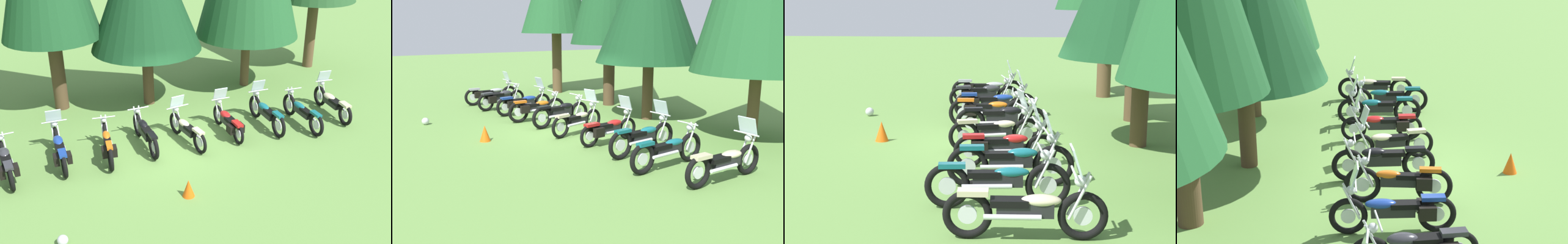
{
  "view_description": "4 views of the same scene",
  "coord_description": "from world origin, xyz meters",
  "views": [
    {
      "loc": [
        -2.54,
        -12.86,
        7.3
      ],
      "look_at": [
        0.73,
        -0.46,
        0.92
      ],
      "focal_mm": 44.97,
      "sensor_mm": 36.0,
      "label": 1
    },
    {
      "loc": [
        11.9,
        -6.39,
        3.36
      ],
      "look_at": [
        1.56,
        -0.18,
        0.6
      ],
      "focal_mm": 38.94,
      "sensor_mm": 36.0,
      "label": 2
    },
    {
      "loc": [
        14.29,
        0.72,
        3.41
      ],
      "look_at": [
        -0.05,
        -0.39,
        0.51
      ],
      "focal_mm": 57.18,
      "sensor_mm": 36.0,
      "label": 3
    },
    {
      "loc": [
        -14.09,
        -0.57,
        5.65
      ],
      "look_at": [
        0.84,
        0.45,
        0.86
      ],
      "focal_mm": 59.97,
      "sensor_mm": 36.0,
      "label": 4
    }
  ],
  "objects": [
    {
      "name": "motorcycle_2",
      "position": [
        -3.18,
        -0.23,
        0.46
      ],
      "size": [
        0.77,
        2.36,
        1.37
      ],
      "rotation": [
        0.0,
        0.0,
        1.69
      ],
      "color": "black",
      "rests_on": "ground_plane"
    },
    {
      "name": "motorcycle_4",
      "position": [
        -0.69,
        0.12,
        0.47
      ],
      "size": [
        0.67,
        2.29,
        1.03
      ],
      "rotation": [
        0.0,
        0.0,
        1.72
      ],
      "color": "black",
      "rests_on": "ground_plane"
    },
    {
      "name": "motorcycle_7",
      "position": [
        3.35,
        0.46,
        0.48
      ],
      "size": [
        0.72,
        2.33,
        1.39
      ],
      "rotation": [
        0.0,
        0.0,
        1.69
      ],
      "color": "black",
      "rests_on": "ground_plane"
    },
    {
      "name": "motorcycle_8",
      "position": [
        4.54,
        0.27,
        0.45
      ],
      "size": [
        0.63,
        2.4,
        1.03
      ],
      "rotation": [
        0.0,
        0.0,
        1.67
      ],
      "color": "black",
      "rests_on": "ground_plane"
    },
    {
      "name": "motorcycle_5",
      "position": [
        0.58,
        0.05,
        0.46
      ],
      "size": [
        0.89,
        2.11,
        1.36
      ],
      "rotation": [
        0.0,
        0.0,
        1.86
      ],
      "color": "black",
      "rests_on": "ground_plane"
    },
    {
      "name": "ground_plane",
      "position": [
        0.0,
        0.0,
        0.0
      ],
      "size": [
        80.0,
        80.0,
        0.0
      ],
      "primitive_type": "plane",
      "color": "#608C42"
    },
    {
      "name": "dropped_helmet",
      "position": [
        -3.21,
        -3.86,
        0.12
      ],
      "size": [
        0.25,
        0.25,
        0.25
      ],
      "primitive_type": "sphere",
      "color": "silver",
      "rests_on": "ground_plane"
    },
    {
      "name": "traffic_cone",
      "position": [
        -0.06,
        -2.76,
        0.24
      ],
      "size": [
        0.32,
        0.32,
        0.48
      ],
      "primitive_type": "cone",
      "color": "#EA590F",
      "rests_on": "ground_plane"
    },
    {
      "name": "motorcycle_9",
      "position": [
        5.87,
        0.74,
        0.46
      ],
      "size": [
        0.65,
        2.36,
        1.37
      ],
      "rotation": [
        0.0,
        0.0,
        1.61
      ],
      "color": "black",
      "rests_on": "ground_plane"
    },
    {
      "name": "motorcycle_6",
      "position": [
        1.99,
        0.26,
        0.45
      ],
      "size": [
        0.72,
        2.11,
        1.34
      ],
      "rotation": [
        0.0,
        0.0,
        1.7
      ],
      "color": "black",
      "rests_on": "ground_plane"
    },
    {
      "name": "motorcycle_1",
      "position": [
        -4.59,
        -0.64,
        0.46
      ],
      "size": [
        0.88,
        2.16,
        1.01
      ],
      "rotation": [
        0.0,
        0.0,
        1.79
      ],
      "color": "black",
      "rests_on": "ground_plane"
    },
    {
      "name": "motorcycle_3",
      "position": [
        -1.85,
        -0.29,
        0.46
      ],
      "size": [
        0.67,
        2.22,
        1.03
      ],
      "rotation": [
        0.0,
        0.0,
        1.58
      ],
      "color": "black",
      "rests_on": "ground_plane"
    }
  ]
}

